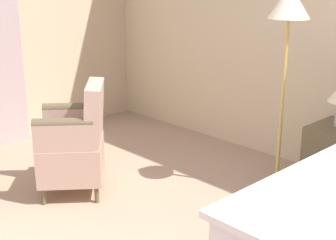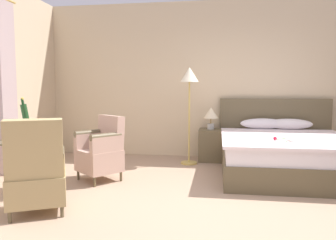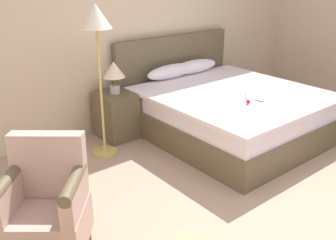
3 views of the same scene
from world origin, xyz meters
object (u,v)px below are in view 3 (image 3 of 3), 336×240
Objects in this scene: bed at (225,109)px; armchair_by_window at (46,207)px; bedside_lamp at (114,71)px; nightstand at (116,115)px; floor_lamp_brass at (97,32)px.

armchair_by_window is at bearing -163.93° from bed.
bed is 1.46m from bedside_lamp.
armchair_by_window is (-1.49, -1.51, 0.14)m from nightstand.
nightstand is at bearing 41.27° from floor_lamp_brass.
bedside_lamp is at bearing 146.23° from bed.
nightstand is 1.46× the size of bedside_lamp.
bedside_lamp is (-0.00, -0.00, 0.55)m from nightstand.
bedside_lamp is (-1.13, 0.76, 0.52)m from bed.
armchair_by_window is at bearing -133.38° from floor_lamp_brass.
nightstand is at bearing 146.23° from bed.
bedside_lamp reaches higher than nightstand.
nightstand is 0.55m from bedside_lamp.
bed is 5.60× the size of bedside_lamp.
floor_lamp_brass is 1.81× the size of armchair_by_window.
bed is at bearing -33.77° from nightstand.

